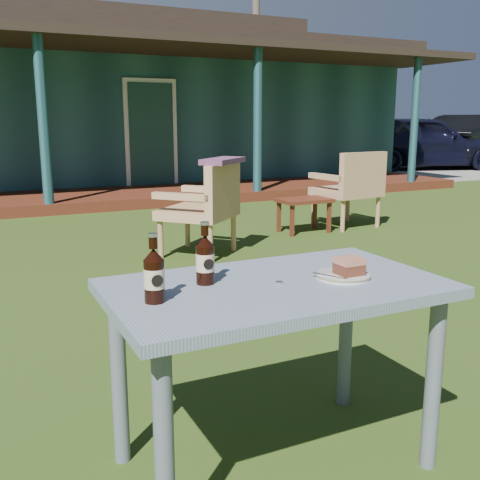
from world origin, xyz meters
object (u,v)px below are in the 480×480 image
car_near (421,142)px  side_table (304,204)px  car_far (476,140)px  plate (343,275)px  cola_bottle_far (154,275)px  cake_slice (349,266)px  cafe_table (276,310)px  armchair_right (352,185)px  cola_bottle_near (205,259)px  armchair_left (206,204)px

car_near → side_table: car_near is taller
car_far → side_table: 11.68m
side_table → car_near: bearing=39.1°
plate → side_table: 4.49m
car_near → plate: size_ratio=20.72×
car_near → plate: (-9.62, -9.83, 0.01)m
car_near → cola_bottle_far: bearing=150.5°
cake_slice → car_near: bearing=45.7°
cafe_table → side_table: bearing=56.5°
cake_slice → armchair_right: bearing=53.0°
cola_bottle_near → armchair_right: bearing=47.4°
car_near → side_table: bearing=146.1°
cola_bottle_far → armchair_left: (1.52, 3.28, -0.31)m
cola_bottle_near → plate: bearing=-16.9°
car_far → cake_slice: (-12.05, -10.22, 0.05)m
plate → cake_slice: bearing=-32.6°
armchair_right → side_table: bearing=-177.6°
cake_slice → cola_bottle_far: size_ratio=0.41×
cola_bottle_near → side_table: size_ratio=0.37×
car_near → armchair_left: size_ratio=4.65×
armchair_right → side_table: 0.71m
plate → cola_bottle_far: size_ratio=0.91×
cafe_table → side_table: 4.58m
car_near → cafe_table: bearing=151.7°
car_near → cake_slice: 13.75m
car_far → armchair_right: (-9.11, -6.32, -0.20)m
cafe_table → side_table: size_ratio=2.00×
car_near → cafe_table: 13.91m
car_far → cola_bottle_near: bearing=109.1°
cake_slice → armchair_right: armchair_right is taller
plate → car_far: bearing=40.2°
car_far → cafe_table: car_far is taller
cafe_table → armchair_right: size_ratio=1.30×
car_near → side_table: size_ratio=7.04×
plate → cola_bottle_near: 0.52m
armchair_right → cafe_table: bearing=-129.9°
plate → cola_bottle_near: (-0.49, 0.15, 0.08)m
car_far → cake_slice: bearing=110.7°
cafe_table → side_table: (2.52, 3.82, -0.28)m
cola_bottle_near → armchair_right: 5.09m
cake_slice → armchair_left: bearing=76.7°
car_near → armchair_right: car_near is taller
armchair_left → side_table: 1.57m
cafe_table → plate: plate is taller
plate → armchair_right: bearing=52.8°
car_near → cola_bottle_far: 14.25m
car_far → armchair_right: car_far is taller
car_far → plate: (-12.07, -10.21, 0.01)m
cafe_table → cola_bottle_far: 0.50m
car_near → side_table: 9.48m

